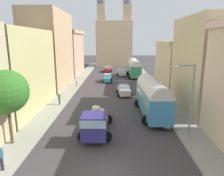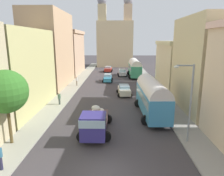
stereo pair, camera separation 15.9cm
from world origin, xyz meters
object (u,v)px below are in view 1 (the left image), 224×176
at_px(car_0, 107,78).
at_px(pedestrian_1, 76,81).
at_px(car_3, 122,73).
at_px(car_2, 124,90).
at_px(pedestrian_2, 1,157).
at_px(parked_bus_0, 152,96).
at_px(pedestrian_0, 59,98).
at_px(parked_bus_1, 134,67).
at_px(cargo_truck_0, 96,122).
at_px(car_1, 108,69).
at_px(streetlamp_near, 189,98).

height_order(car_0, pedestrian_1, pedestrian_1).
bearing_deg(car_3, car_0, -114.31).
bearing_deg(car_2, pedestrian_2, -113.96).
bearing_deg(pedestrian_2, car_0, 79.43).
bearing_deg(parked_bus_0, car_3, 95.78).
height_order(car_2, pedestrian_0, pedestrian_0).
relative_size(parked_bus_1, cargo_truck_0, 1.39).
xyz_separation_m(parked_bus_1, car_0, (-5.96, -5.52, -1.45)).
bearing_deg(car_3, parked_bus_1, -27.68).
bearing_deg(cargo_truck_0, pedestrian_0, 122.89).
height_order(cargo_truck_0, pedestrian_0, cargo_truck_0).
xyz_separation_m(parked_bus_0, pedestrian_1, (-11.28, 14.66, -1.20)).
xyz_separation_m(parked_bus_1, pedestrian_0, (-11.53, -21.45, -1.28)).
bearing_deg(pedestrian_2, parked_bus_0, 43.02).
bearing_deg(cargo_truck_0, car_1, 90.63).
height_order(parked_bus_1, car_0, parked_bus_1).
relative_size(parked_bus_0, car_1, 2.44).
xyz_separation_m(car_3, pedestrian_1, (-8.63, -11.54, 0.28)).
bearing_deg(streetlamp_near, cargo_truck_0, 170.75).
bearing_deg(parked_bus_1, parked_bus_0, -90.35).
bearing_deg(car_1, pedestrian_2, -96.78).
bearing_deg(pedestrian_0, pedestrian_2, -90.00).
bearing_deg(car_0, car_3, 65.69).
distance_m(pedestrian_0, streetlamp_near, 16.59).
relative_size(car_0, streetlamp_near, 0.65).
bearing_deg(streetlamp_near, parked_bus_1, 92.85).
bearing_deg(car_2, parked_bus_1, 79.58).
distance_m(car_0, pedestrian_1, 7.12).
relative_size(car_0, pedestrian_0, 2.50).
xyz_separation_m(pedestrian_0, streetlamp_near, (13.08, -9.78, 2.91)).
relative_size(car_1, streetlamp_near, 0.57).
bearing_deg(car_3, streetlamp_near, -82.42).
relative_size(car_0, pedestrian_1, 2.29).
distance_m(cargo_truck_0, pedestrian_1, 20.67).
distance_m(pedestrian_2, streetlamp_near, 13.99).
height_order(car_3, pedestrian_1, pedestrian_1).
relative_size(cargo_truck_0, streetlamp_near, 1.00).
bearing_deg(pedestrian_0, car_0, 70.74).
relative_size(car_0, car_3, 1.07).
height_order(pedestrian_2, streetlamp_near, streetlamp_near).
relative_size(car_2, pedestrian_1, 2.23).
distance_m(pedestrian_1, pedestrian_2, 25.27).
height_order(parked_bus_0, car_2, parked_bus_0).
height_order(parked_bus_0, pedestrian_0, parked_bus_0).
bearing_deg(car_2, car_3, 89.51).
bearing_deg(parked_bus_1, car_0, -137.19).
bearing_deg(pedestrian_0, car_2, 32.22).
relative_size(cargo_truck_0, pedestrian_0, 3.86).
xyz_separation_m(car_3, pedestrian_2, (-8.72, -36.81, 0.26)).
bearing_deg(pedestrian_1, car_1, 74.23).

